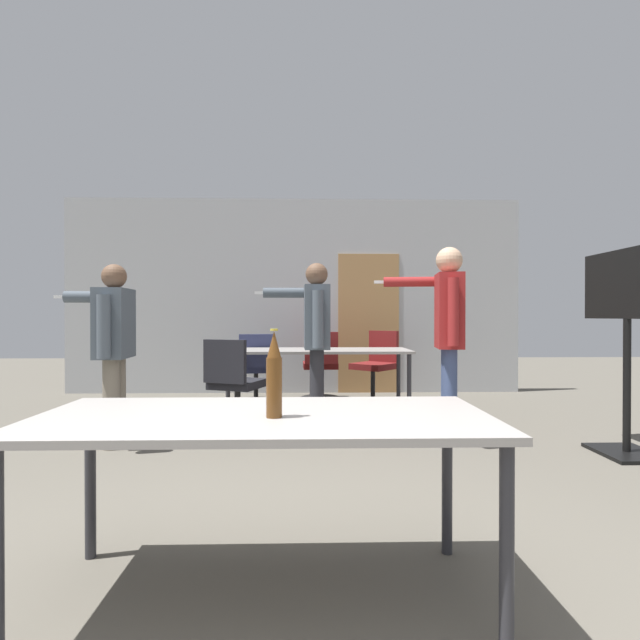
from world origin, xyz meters
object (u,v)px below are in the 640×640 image
tv_screen (627,323)px  office_chair_near_pushed (321,368)px  person_near_casual (447,323)px  office_chair_far_left (256,371)px  office_chair_far_right (234,388)px  person_center_tall (315,329)px  beer_bottle (274,376)px  person_left_plaid (113,337)px  office_chair_mid_tucked (376,368)px

tv_screen → office_chair_near_pushed: 3.69m
office_chair_near_pushed → tv_screen: bearing=-50.1°
tv_screen → person_near_casual: person_near_casual is taller
office_chair_far_left → office_chair_far_right: bearing=-100.0°
person_center_tall → beer_bottle: 3.05m
person_center_tall → tv_screen: bearing=-112.8°
tv_screen → person_left_plaid: (-4.29, 0.39, -0.13)m
person_left_plaid → office_chair_far_right: 1.26m
person_center_tall → office_chair_near_pushed: person_center_tall is taller
person_center_tall → office_chair_far_left: size_ratio=1.84×
person_near_casual → office_chair_near_pushed: bearing=32.9°
person_left_plaid → office_chair_mid_tucked: person_left_plaid is taller
tv_screen → office_chair_far_right: (-3.33, 1.01, -0.66)m
person_near_casual → person_left_plaid: size_ratio=1.10×
tv_screen → person_center_tall: 2.71m
office_chair_mid_tucked → person_center_tall: bearing=103.6°
office_chair_far_left → tv_screen: bearing=-44.7°
person_center_tall → office_chair_mid_tucked: size_ratio=1.78×
beer_bottle → office_chair_mid_tucked: bearing=77.3°
office_chair_mid_tucked → office_chair_far_right: bearing=84.9°
tv_screen → office_chair_mid_tucked: (-1.69, 2.60, -0.63)m
office_chair_mid_tucked → office_chair_far_left: office_chair_mid_tucked is taller
tv_screen → office_chair_mid_tucked: tv_screen is taller
office_chair_far_left → office_chair_near_pushed: bearing=7.2°
person_near_casual → office_chair_near_pushed: size_ratio=1.89×
beer_bottle → person_left_plaid: bearing=122.6°
person_center_tall → office_chair_near_pushed: size_ratio=1.80×
person_center_tall → office_chair_far_left: person_center_tall is taller
person_left_plaid → office_chair_far_left: bearing=-29.9°
tv_screen → office_chair_near_pushed: bearing=-138.3°
person_center_tall → office_chair_near_pushed: bearing=-4.7°
person_center_tall → person_left_plaid: size_ratio=1.05×
office_chair_near_pushed → beer_bottle: beer_bottle is taller
person_near_casual → office_chair_far_left: bearing=50.6°
office_chair_near_pushed → person_near_casual: bearing=-66.9°
person_near_casual → office_chair_mid_tucked: 2.29m
tv_screen → office_chair_near_pushed: (-2.42, 2.71, -0.64)m
person_near_casual → person_left_plaid: 2.94m
person_left_plaid → office_chair_near_pushed: size_ratio=1.71×
person_left_plaid → beer_bottle: bearing=-151.3°
office_chair_far_left → beer_bottle: size_ratio=2.63×
person_near_casual → office_chair_far_right: 2.17m
person_left_plaid → person_near_casual: bearing=-93.3°
office_chair_far_right → tv_screen: bearing=3.1°
person_left_plaid → beer_bottle: size_ratio=4.61×
tv_screen → office_chair_far_right: bearing=-106.9°
person_left_plaid → person_center_tall: bearing=-75.2°
office_chair_far_right → person_left_plaid: bearing=-127.0°
tv_screen → person_center_tall: tv_screen is taller
person_near_casual → office_chair_far_left: size_ratio=1.93×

